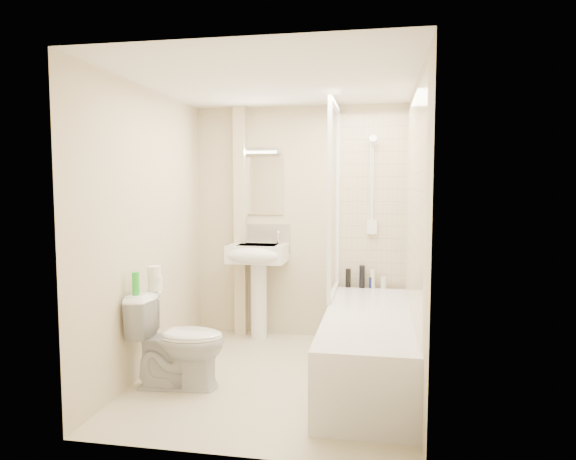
# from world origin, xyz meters

# --- Properties ---
(floor) EXTENTS (2.50, 2.50, 0.00)m
(floor) POSITION_xyz_m (0.00, 0.00, 0.00)
(floor) COLOR beige
(floor) RESTS_ON ground
(wall_back) EXTENTS (2.20, 0.02, 2.40)m
(wall_back) POSITION_xyz_m (0.00, 1.25, 1.20)
(wall_back) COLOR beige
(wall_back) RESTS_ON ground
(wall_left) EXTENTS (0.02, 2.50, 2.40)m
(wall_left) POSITION_xyz_m (-1.10, 0.00, 1.20)
(wall_left) COLOR beige
(wall_left) RESTS_ON ground
(wall_right) EXTENTS (0.02, 2.50, 2.40)m
(wall_right) POSITION_xyz_m (1.10, 0.00, 1.20)
(wall_right) COLOR beige
(wall_right) RESTS_ON ground
(ceiling) EXTENTS (2.20, 2.50, 0.02)m
(ceiling) POSITION_xyz_m (0.00, 0.00, 2.40)
(ceiling) COLOR white
(ceiling) RESTS_ON wall_back
(tile_back) EXTENTS (0.70, 0.01, 1.75)m
(tile_back) POSITION_xyz_m (0.75, 1.24, 1.42)
(tile_back) COLOR beige
(tile_back) RESTS_ON wall_back
(tile_right) EXTENTS (0.01, 2.10, 1.75)m
(tile_right) POSITION_xyz_m (1.09, 0.11, 1.42)
(tile_right) COLOR beige
(tile_right) RESTS_ON wall_right
(pipe_boxing) EXTENTS (0.12, 0.12, 2.40)m
(pipe_boxing) POSITION_xyz_m (-0.62, 1.19, 1.20)
(pipe_boxing) COLOR beige
(pipe_boxing) RESTS_ON ground
(splashback) EXTENTS (0.60, 0.02, 0.30)m
(splashback) POSITION_xyz_m (-0.40, 1.24, 1.03)
(splashback) COLOR beige
(splashback) RESTS_ON wall_back
(mirror) EXTENTS (0.46, 0.01, 0.60)m
(mirror) POSITION_xyz_m (-0.40, 1.24, 1.58)
(mirror) COLOR white
(mirror) RESTS_ON wall_back
(strip_light) EXTENTS (0.42, 0.07, 0.07)m
(strip_light) POSITION_xyz_m (-0.40, 1.22, 1.95)
(strip_light) COLOR silver
(strip_light) RESTS_ON wall_back
(bathtub) EXTENTS (0.70, 2.10, 0.55)m
(bathtub) POSITION_xyz_m (0.75, 0.11, 0.29)
(bathtub) COLOR white
(bathtub) RESTS_ON ground
(shower_screen) EXTENTS (0.04, 0.92, 1.80)m
(shower_screen) POSITION_xyz_m (0.40, 0.80, 1.45)
(shower_screen) COLOR white
(shower_screen) RESTS_ON bathtub
(shower_fixture) EXTENTS (0.10, 0.16, 0.99)m
(shower_fixture) POSITION_xyz_m (0.75, 1.19, 1.55)
(shower_fixture) COLOR white
(shower_fixture) RESTS_ON wall_back
(pedestal_sink) EXTENTS (0.58, 0.52, 1.12)m
(pedestal_sink) POSITION_xyz_m (-0.40, 1.01, 0.79)
(pedestal_sink) COLOR white
(pedestal_sink) RESTS_ON ground
(bottle_black_a) EXTENTS (0.05, 0.05, 0.19)m
(bottle_black_a) POSITION_xyz_m (0.52, 1.16, 0.65)
(bottle_black_a) COLOR black
(bottle_black_a) RESTS_ON bathtub
(bottle_black_b) EXTENTS (0.06, 0.06, 0.23)m
(bottle_black_b) POSITION_xyz_m (0.66, 1.16, 0.66)
(bottle_black_b) COLOR black
(bottle_black_b) RESTS_ON bathtub
(bottle_blue) EXTENTS (0.05, 0.05, 0.11)m
(bottle_blue) POSITION_xyz_m (0.75, 1.16, 0.61)
(bottle_blue) COLOR #121A51
(bottle_blue) RESTS_ON bathtub
(bottle_cream) EXTENTS (0.05, 0.05, 0.19)m
(bottle_cream) POSITION_xyz_m (0.76, 1.16, 0.65)
(bottle_cream) COLOR beige
(bottle_cream) RESTS_ON bathtub
(bottle_white_b) EXTENTS (0.06, 0.06, 0.12)m
(bottle_white_b) POSITION_xyz_m (0.87, 1.16, 0.61)
(bottle_white_b) COLOR silver
(bottle_white_b) RESTS_ON bathtub
(toilet) EXTENTS (0.55, 0.81, 0.75)m
(toilet) POSITION_xyz_m (-0.72, -0.30, 0.37)
(toilet) COLOR white
(toilet) RESTS_ON ground
(toilet_roll_lower) EXTENTS (0.11, 0.11, 0.11)m
(toilet_roll_lower) POSITION_xyz_m (-0.95, -0.22, 0.80)
(toilet_roll_lower) COLOR white
(toilet_roll_lower) RESTS_ON toilet
(toilet_roll_upper) EXTENTS (0.11, 0.11, 0.09)m
(toilet_roll_upper) POSITION_xyz_m (-0.94, -0.25, 0.90)
(toilet_roll_upper) COLOR white
(toilet_roll_upper) RESTS_ON toilet_roll_lower
(green_bottle) EXTENTS (0.06, 0.06, 0.18)m
(green_bottle) POSITION_xyz_m (-1.01, -0.41, 0.83)
(green_bottle) COLOR green
(green_bottle) RESTS_ON toilet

